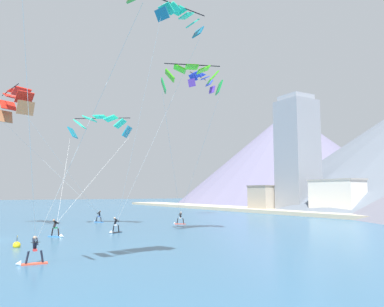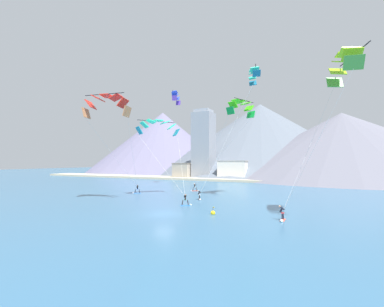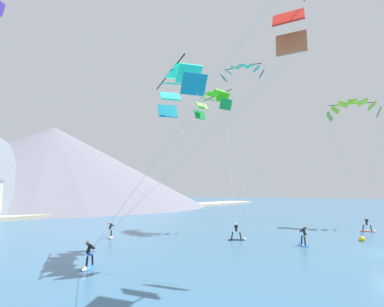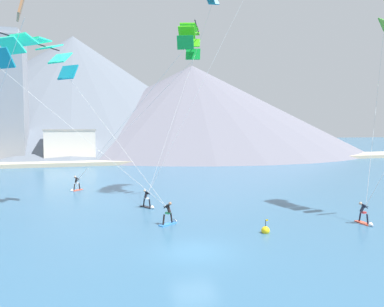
# 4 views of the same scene
# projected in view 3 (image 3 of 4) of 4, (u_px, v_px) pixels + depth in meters

# --- Properties ---
(kitesurfer_near_lead) EXTENTS (1.71, 1.21, 1.69)m
(kitesurfer_near_lead) POSITION_uv_depth(u_px,v_px,m) (88.00, 261.00, 17.92)
(kitesurfer_near_lead) COLOR #337FDB
(kitesurfer_near_lead) RESTS_ON ground
(kitesurfer_near_trail) EXTENTS (1.46, 1.56, 1.69)m
(kitesurfer_near_trail) POSITION_uv_depth(u_px,v_px,m) (111.00, 233.00, 29.74)
(kitesurfer_near_trail) COLOR #E54C33
(kitesurfer_near_trail) RESTS_ON ground
(kitesurfer_mid_center) EXTENTS (0.66, 1.76, 1.67)m
(kitesurfer_mid_center) POSITION_uv_depth(u_px,v_px,m) (369.00, 228.00, 34.51)
(kitesurfer_mid_center) COLOR #E54C33
(kitesurfer_mid_center) RESTS_ON ground
(kitesurfer_far_left) EXTENTS (1.67, 1.30, 1.74)m
(kitesurfer_far_left) POSITION_uv_depth(u_px,v_px,m) (303.00, 239.00, 25.84)
(kitesurfer_far_left) COLOR #337FDB
(kitesurfer_far_left) RESTS_ON ground
(kitesurfer_far_right) EXTENTS (1.20, 1.71, 1.67)m
(kitesurfer_far_right) POSITION_uv_depth(u_px,v_px,m) (239.00, 235.00, 28.63)
(kitesurfer_far_right) COLOR black
(kitesurfer_far_right) RESTS_ON ground
(parafoil_kite_near_trail) EXTENTS (13.34, 8.18, 15.93)m
(parafoil_kite_near_trail) POSITION_uv_depth(u_px,v_px,m) (212.00, 102.00, 38.46)
(parafoil_kite_near_trail) COLOR green
(parafoil_kite_mid_center) EXTENTS (7.77, 7.00, 16.19)m
(parafoil_kite_mid_center) POSITION_uv_depth(u_px,v_px,m) (353.00, 108.00, 42.30)
(parafoil_kite_mid_center) COLOR green
(parafoil_kite_far_left) EXTENTS (11.97, 10.29, 12.58)m
(parafoil_kite_far_left) POSITION_uv_depth(u_px,v_px,m) (179.00, 86.00, 23.62)
(parafoil_kite_far_left) COLOR teal
(parafoil_kite_far_right) EXTENTS (9.89, 5.70, 20.14)m
(parafoil_kite_far_right) POSITION_uv_depth(u_px,v_px,m) (242.00, 72.00, 39.67)
(parafoil_kite_far_right) COLOR #17698E
(race_marker_buoy) EXTENTS (0.56, 0.56, 1.02)m
(race_marker_buoy) POSITION_uv_depth(u_px,v_px,m) (362.00, 239.00, 28.07)
(race_marker_buoy) COLOR yellow
(race_marker_buoy) RESTS_ON ground
(shoreline_strip) EXTENTS (180.00, 10.00, 0.70)m
(shoreline_strip) POSITION_uv_depth(u_px,v_px,m) (21.00, 216.00, 52.84)
(shoreline_strip) COLOR beige
(shoreline_strip) RESTS_ON ground
(shore_building_harbour_front) EXTENTS (7.39, 5.95, 4.96)m
(shore_building_harbour_front) POSITION_uv_depth(u_px,v_px,m) (94.00, 201.00, 68.31)
(shore_building_harbour_front) COLOR silver
(shore_building_harbour_front) RESTS_ON ground
(mountain_peak_west_ridge) EXTENTS (99.62, 99.62, 25.86)m
(mountain_peak_west_ridge) POSITION_uv_depth(u_px,v_px,m) (52.00, 166.00, 97.11)
(mountain_peak_west_ridge) COLOR slate
(mountain_peak_west_ridge) RESTS_ON ground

